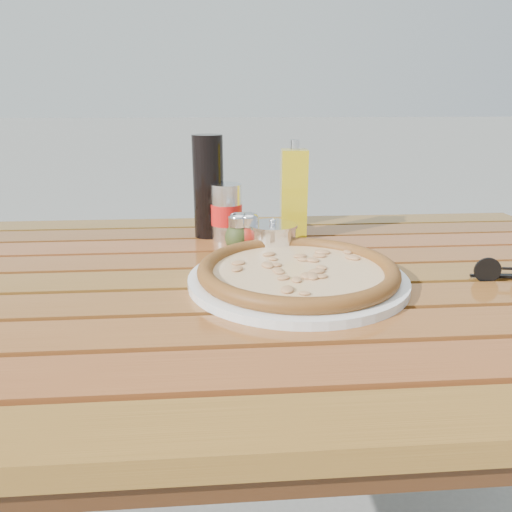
{
  "coord_description": "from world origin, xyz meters",
  "views": [
    {
      "loc": [
        -0.06,
        -0.81,
        1.04
      ],
      "look_at": [
        0.0,
        0.02,
        0.78
      ],
      "focal_mm": 35.0,
      "sensor_mm": 36.0,
      "label": 1
    }
  ],
  "objects": [
    {
      "name": "pizza",
      "position": [
        0.06,
        -0.04,
        0.77
      ],
      "size": [
        0.37,
        0.37,
        0.03
      ],
      "rotation": [
        0.0,
        0.0,
        -0.13
      ],
      "color": "#FAE3B3",
      "rests_on": "plate"
    },
    {
      "name": "oregano_shaker",
      "position": [
        -0.02,
        0.14,
        0.79
      ],
      "size": [
        0.07,
        0.07,
        0.08
      ],
      "rotation": [
        0.0,
        0.0,
        0.43
      ],
      "color": "#3B451B",
      "rests_on": "table"
    },
    {
      "name": "soda_can",
      "position": [
        -0.05,
        0.24,
        0.81
      ],
      "size": [
        0.07,
        0.07,
        0.12
      ],
      "rotation": [
        0.0,
        0.0,
        -0.02
      ],
      "color": "silver",
      "rests_on": "table"
    },
    {
      "name": "dark_bottle",
      "position": [
        -0.08,
        0.27,
        0.86
      ],
      "size": [
        0.08,
        0.08,
        0.22
      ],
      "primitive_type": "cylinder",
      "rotation": [
        0.0,
        0.0,
        0.16
      ],
      "color": "black",
      "rests_on": "table"
    },
    {
      "name": "olive_oil_cruet",
      "position": [
        0.1,
        0.25,
        0.85
      ],
      "size": [
        0.06,
        0.06,
        0.21
      ],
      "rotation": [
        0.0,
        0.0,
        -0.07
      ],
      "color": "gold",
      "rests_on": "table"
    },
    {
      "name": "table",
      "position": [
        0.0,
        -0.0,
        0.67
      ],
      "size": [
        1.4,
        0.9,
        0.75
      ],
      "color": "#341F0B",
      "rests_on": "ground"
    },
    {
      "name": "parmesan_tin",
      "position": [
        0.04,
        0.13,
        0.78
      ],
      "size": [
        0.11,
        0.11,
        0.07
      ],
      "rotation": [
        0.0,
        0.0,
        -0.22
      ],
      "color": "white",
      "rests_on": "table"
    },
    {
      "name": "plate",
      "position": [
        0.06,
        -0.04,
        0.76
      ],
      "size": [
        0.42,
        0.42,
        0.01
      ],
      "primitive_type": "cylinder",
      "rotation": [
        0.0,
        0.0,
        -0.19
      ],
      "color": "silver",
      "rests_on": "table"
    },
    {
      "name": "pepper_shaker",
      "position": [
        -0.0,
        0.14,
        0.79
      ],
      "size": [
        0.07,
        0.07,
        0.08
      ],
      "rotation": [
        0.0,
        0.0,
        0.34
      ],
      "color": "#A42112",
      "rests_on": "table"
    },
    {
      "name": "sunglasses",
      "position": [
        0.42,
        -0.05,
        0.77
      ],
      "size": [
        0.11,
        0.04,
        0.04
      ],
      "rotation": [
        0.0,
        0.0,
        -0.17
      ],
      "color": "black",
      "rests_on": "table"
    }
  ]
}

